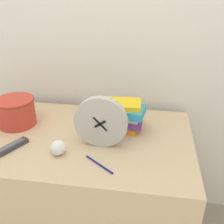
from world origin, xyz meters
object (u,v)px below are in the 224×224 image
object	(u,v)px
tv_remote	(11,147)
crumpled_paper_ball	(58,148)
book_stack	(122,115)
basket	(16,111)
desk_clock	(101,122)
pen	(99,164)

from	to	relation	value
tv_remote	crumpled_paper_ball	distance (m)	0.22
book_stack	basket	size ratio (longest dim) A/B	1.18
desk_clock	basket	world-z (taller)	desk_clock
tv_remote	book_stack	bearing A→B (deg)	28.99
basket	tv_remote	distance (m)	0.24
desk_clock	tv_remote	xyz separation A→B (m)	(-0.39, -0.09, -0.11)
basket	pen	size ratio (longest dim) A/B	1.51
desk_clock	tv_remote	bearing A→B (deg)	-166.67
pen	book_stack	bearing A→B (deg)	80.07
book_stack	pen	bearing A→B (deg)	-99.93
crumpled_paper_ball	desk_clock	bearing A→B (deg)	29.78
pen	desk_clock	bearing A→B (deg)	97.46
basket	tv_remote	size ratio (longest dim) A/B	1.22
desk_clock	book_stack	bearing A→B (deg)	66.08
basket	pen	distance (m)	0.56
desk_clock	pen	xyz separation A→B (m)	(0.02, -0.14, -0.12)
basket	desk_clock	bearing A→B (deg)	-15.06
crumpled_paper_ball	pen	bearing A→B (deg)	-14.16
desk_clock	tv_remote	world-z (taller)	desk_clock
basket	crumpled_paper_ball	world-z (taller)	basket
desk_clock	basket	distance (m)	0.49
book_stack	tv_remote	world-z (taller)	book_stack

